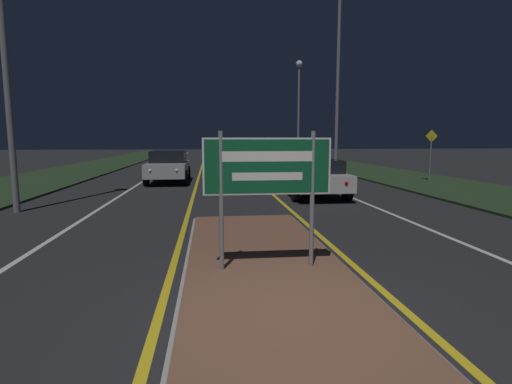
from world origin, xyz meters
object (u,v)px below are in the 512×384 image
(car_receding_0, at_px, (313,176))
(car_receding_2, at_px, (251,154))
(streetlight_right_near, at_px, (338,62))
(highway_sign, at_px, (267,173))
(car_receding_1, at_px, (263,160))
(warning_sign, at_px, (431,150))
(car_approaching_0, at_px, (168,166))
(streetlight_right_far, at_px, (299,95))

(car_receding_0, height_order, car_receding_2, car_receding_0)
(streetlight_right_near, bearing_deg, highway_sign, -111.22)
(streetlight_right_near, distance_m, car_receding_0, 10.09)
(car_receding_1, relative_size, car_receding_2, 0.87)
(streetlight_right_near, height_order, car_receding_1, streetlight_right_near)
(highway_sign, xyz_separation_m, car_receding_1, (2.62, 19.97, -0.88))
(car_receding_2, xyz_separation_m, warning_sign, (6.93, -17.47, 0.82))
(car_receding_1, xyz_separation_m, car_approaching_0, (-5.49, -6.21, 0.10))
(car_receding_1, bearing_deg, warning_sign, -46.77)
(highway_sign, relative_size, car_receding_1, 0.51)
(highway_sign, xyz_separation_m, car_receding_0, (2.89, 8.30, -0.85))
(car_receding_0, height_order, car_approaching_0, car_approaching_0)
(car_receding_1, height_order, warning_sign, warning_sign)
(streetlight_right_far, height_order, car_receding_0, streetlight_right_far)
(highway_sign, height_order, car_receding_2, highway_sign)
(streetlight_right_near, relative_size, streetlight_right_far, 1.26)
(streetlight_right_near, distance_m, warning_sign, 6.97)
(streetlight_right_near, xyz_separation_m, streetlight_right_far, (0.40, 11.57, -0.54))
(car_approaching_0, bearing_deg, car_receding_0, -43.47)
(highway_sign, bearing_deg, car_receding_2, 84.54)
(highway_sign, bearing_deg, car_receding_1, 82.52)
(highway_sign, xyz_separation_m, streetlight_right_far, (6.63, 27.61, 4.16))
(car_receding_1, bearing_deg, car_receding_2, 88.65)
(streetlight_right_far, distance_m, warning_sign, 16.13)
(streetlight_right_near, height_order, car_receding_0, streetlight_right_near)
(car_receding_1, bearing_deg, car_approaching_0, -131.45)
(highway_sign, relative_size, car_receding_0, 0.51)
(warning_sign, bearing_deg, car_receding_1, 133.23)
(streetlight_right_far, relative_size, car_approaching_0, 2.03)
(streetlight_right_far, xyz_separation_m, car_receding_0, (-3.74, -19.31, -5.01))
(car_receding_0, distance_m, warning_sign, 8.04)
(car_receding_0, xyz_separation_m, warning_sign, (6.89, 4.05, 0.82))
(streetlight_right_far, height_order, car_approaching_0, streetlight_right_far)
(highway_sign, distance_m, streetlight_right_far, 28.70)
(car_receding_1, bearing_deg, highway_sign, -97.48)
(streetlight_right_far, relative_size, car_receding_1, 2.05)
(streetlight_right_far, bearing_deg, car_receding_1, -117.68)
(car_receding_2, height_order, warning_sign, warning_sign)
(car_receding_2, bearing_deg, highway_sign, -95.46)
(highway_sign, relative_size, car_approaching_0, 0.50)
(car_receding_0, bearing_deg, car_approaching_0, 136.53)
(streetlight_right_far, bearing_deg, warning_sign, -78.32)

